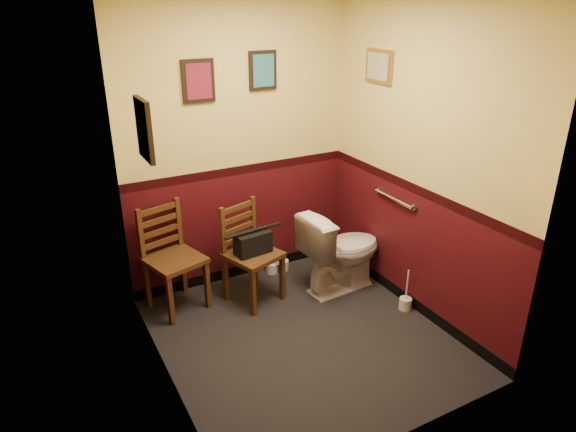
# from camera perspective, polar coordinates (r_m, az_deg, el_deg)

# --- Properties ---
(floor) EXTENTS (2.20, 2.40, 0.00)m
(floor) POSITION_cam_1_polar(r_m,az_deg,el_deg) (4.37, 1.60, -13.31)
(floor) COLOR black
(floor) RESTS_ON ground
(wall_back) EXTENTS (2.20, 0.00, 2.70)m
(wall_back) POSITION_cam_1_polar(r_m,az_deg,el_deg) (4.76, -5.51, 7.85)
(wall_back) COLOR #3E0C12
(wall_back) RESTS_ON ground
(wall_front) EXTENTS (2.20, 0.00, 2.70)m
(wall_front) POSITION_cam_1_polar(r_m,az_deg,el_deg) (2.84, 14.09, -3.61)
(wall_front) COLOR #3E0C12
(wall_front) RESTS_ON ground
(wall_left) EXTENTS (0.00, 2.40, 2.70)m
(wall_left) POSITION_cam_1_polar(r_m,az_deg,el_deg) (3.35, -14.68, 0.51)
(wall_left) COLOR #3E0C12
(wall_left) RESTS_ON ground
(wall_right) EXTENTS (0.00, 2.40, 2.70)m
(wall_right) POSITION_cam_1_polar(r_m,az_deg,el_deg) (4.36, 14.50, 5.80)
(wall_right) COLOR #3E0C12
(wall_right) RESTS_ON ground
(grab_bar) EXTENTS (0.05, 0.56, 0.06)m
(grab_bar) POSITION_cam_1_polar(r_m,az_deg,el_deg) (4.65, 11.68, 1.90)
(grab_bar) COLOR silver
(grab_bar) RESTS_ON wall_right
(framed_print_back_a) EXTENTS (0.28, 0.04, 0.36)m
(framed_print_back_a) POSITION_cam_1_polar(r_m,az_deg,el_deg) (4.50, -9.93, 14.55)
(framed_print_back_a) COLOR black
(framed_print_back_a) RESTS_ON wall_back
(framed_print_back_b) EXTENTS (0.26, 0.04, 0.34)m
(framed_print_back_b) POSITION_cam_1_polar(r_m,az_deg,el_deg) (4.71, -2.81, 15.85)
(framed_print_back_b) COLOR black
(framed_print_back_b) RESTS_ON wall_back
(framed_print_left) EXTENTS (0.04, 0.30, 0.38)m
(framed_print_left) POSITION_cam_1_polar(r_m,az_deg,el_deg) (3.30, -15.66, 9.22)
(framed_print_left) COLOR black
(framed_print_left) RESTS_ON wall_left
(framed_print_right) EXTENTS (0.04, 0.34, 0.28)m
(framed_print_right) POSITION_cam_1_polar(r_m,az_deg,el_deg) (4.65, 10.08, 16.07)
(framed_print_right) COLOR olive
(framed_print_right) RESTS_ON wall_right
(toilet) EXTENTS (0.84, 0.51, 0.79)m
(toilet) POSITION_cam_1_polar(r_m,az_deg,el_deg) (4.87, 5.97, -3.88)
(toilet) COLOR white
(toilet) RESTS_ON floor
(toilet_brush) EXTENTS (0.11, 0.11, 0.40)m
(toilet_brush) POSITION_cam_1_polar(r_m,az_deg,el_deg) (4.80, 12.91, -9.38)
(toilet_brush) COLOR silver
(toilet_brush) RESTS_ON floor
(chair_left) EXTENTS (0.55, 0.55, 0.95)m
(chair_left) POSITION_cam_1_polar(r_m,az_deg,el_deg) (4.64, -12.77, -4.61)
(chair_left) COLOR #58371A
(chair_left) RESTS_ON floor
(chair_right) EXTENTS (0.54, 0.54, 0.92)m
(chair_right) POSITION_cam_1_polar(r_m,az_deg,el_deg) (4.66, -4.23, -4.17)
(chair_right) COLOR #58371A
(chair_right) RESTS_ON floor
(handbag) EXTENTS (0.34, 0.20, 0.23)m
(handbag) POSITION_cam_1_polar(r_m,az_deg,el_deg) (4.58, -3.92, -2.98)
(handbag) COLOR black
(handbag) RESTS_ON chair_right
(tp_stack) EXTENTS (0.24, 0.13, 0.21)m
(tp_stack) POSITION_cam_1_polar(r_m,az_deg,el_deg) (5.27, -1.16, -5.31)
(tp_stack) COLOR silver
(tp_stack) RESTS_ON floor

